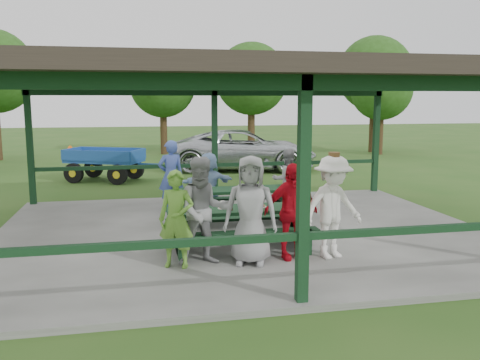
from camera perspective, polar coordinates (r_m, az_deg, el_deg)
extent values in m
plane|color=#2B551A|center=(10.61, 0.35, -6.23)|extent=(90.00, 90.00, 0.00)
cube|color=#63635E|center=(10.60, 0.35, -5.97)|extent=(10.00, 8.00, 0.10)
cube|color=black|center=(6.68, 7.13, -1.30)|extent=(0.15, 0.15, 3.00)
cube|color=black|center=(14.13, -22.52, 3.49)|extent=(0.15, 0.15, 3.00)
cube|color=black|center=(14.03, -2.86, 4.13)|extent=(0.15, 0.15, 3.00)
cube|color=black|center=(15.50, 15.01, 4.29)|extent=(0.15, 0.15, 3.00)
cube|color=black|center=(6.48, -13.72, -7.27)|extent=(4.65, 0.10, 0.10)
cube|color=black|center=(7.89, 23.84, -4.86)|extent=(4.65, 0.10, 0.10)
cube|color=black|center=(13.94, -12.64, 1.40)|extent=(4.65, 0.10, 0.10)
cube|color=black|center=(14.65, 6.48, 1.92)|extent=(4.65, 0.10, 0.10)
cube|color=black|center=(6.57, 7.37, 10.79)|extent=(9.80, 0.15, 0.20)
cube|color=black|center=(13.98, -2.91, 9.85)|extent=(9.80, 0.15, 0.20)
cube|color=#2C2520|center=(10.25, 0.37, 11.42)|extent=(10.60, 8.60, 0.24)
cube|color=black|center=(9.21, -0.08, -3.33)|extent=(2.61, 0.75, 0.06)
cube|color=black|center=(8.75, 0.65, -5.98)|extent=(2.61, 0.28, 0.05)
cube|color=black|center=(9.81, -0.72, -4.34)|extent=(2.61, 0.28, 0.05)
cube|color=black|center=(9.14, -7.03, -5.72)|extent=(0.06, 0.70, 0.75)
cube|color=black|center=(9.57, 6.56, -5.04)|extent=(0.06, 0.70, 0.75)
cube|color=black|center=(9.18, -7.01, -6.63)|extent=(0.06, 1.39, 0.45)
cube|color=black|center=(9.61, 6.54, -5.91)|extent=(0.06, 1.39, 0.45)
cube|color=black|center=(11.19, -0.71, -1.13)|extent=(2.48, 0.75, 0.06)
cube|color=black|center=(10.71, -0.15, -3.19)|extent=(2.48, 0.28, 0.05)
cube|color=black|center=(11.78, -1.22, -2.08)|extent=(2.48, 0.28, 0.05)
cube|color=black|center=(11.11, -6.10, -3.07)|extent=(0.06, 0.70, 0.75)
cube|color=black|center=(11.50, 4.50, -2.63)|extent=(0.06, 0.70, 0.75)
cube|color=black|center=(11.14, -6.08, -3.82)|extent=(0.06, 1.39, 0.45)
cube|color=black|center=(11.53, 4.49, -3.36)|extent=(0.06, 1.39, 0.45)
cylinder|color=white|center=(9.06, -6.77, -3.38)|extent=(0.22, 0.22, 0.01)
torus|color=#925D33|center=(9.03, -7.01, -3.27)|extent=(0.10, 0.10, 0.03)
torus|color=#925D33|center=(9.04, -6.51, -3.26)|extent=(0.10, 0.10, 0.03)
torus|color=#925D33|center=(9.10, -6.80, -3.18)|extent=(0.10, 0.10, 0.03)
cylinder|color=white|center=(9.15, -1.84, -3.18)|extent=(0.22, 0.22, 0.01)
torus|color=#925D33|center=(9.12, -2.07, -3.09)|extent=(0.10, 0.10, 0.03)
torus|color=#925D33|center=(9.14, -1.57, -3.07)|extent=(0.10, 0.10, 0.03)
torus|color=#925D33|center=(9.19, -1.89, -2.99)|extent=(0.10, 0.10, 0.03)
cylinder|color=white|center=(9.29, 2.30, -3.01)|extent=(0.22, 0.22, 0.01)
torus|color=#925D33|center=(9.26, 2.09, -2.91)|extent=(0.10, 0.10, 0.03)
torus|color=#925D33|center=(9.27, 2.57, -2.89)|extent=(0.10, 0.10, 0.03)
torus|color=#925D33|center=(9.33, 2.23, -2.82)|extent=(0.10, 0.10, 0.03)
cylinder|color=white|center=(9.47, 6.35, -2.82)|extent=(0.22, 0.22, 0.01)
torus|color=#925D33|center=(9.44, 6.15, -2.72)|extent=(0.10, 0.10, 0.03)
torus|color=#925D33|center=(9.46, 6.62, -2.70)|extent=(0.10, 0.10, 0.03)
torus|color=#925D33|center=(9.51, 6.26, -2.63)|extent=(0.10, 0.10, 0.03)
cylinder|color=#381E0F|center=(8.87, -7.15, -3.36)|extent=(0.06, 0.06, 0.10)
cylinder|color=#381E0F|center=(8.89, -5.66, -3.31)|extent=(0.06, 0.06, 0.10)
cylinder|color=#381E0F|center=(8.99, -1.00, -3.12)|extent=(0.06, 0.06, 0.10)
cylinder|color=#381E0F|center=(9.04, 0.61, -3.05)|extent=(0.06, 0.06, 0.10)
cylinder|color=#381E0F|center=(9.23, 5.34, -2.84)|extent=(0.06, 0.06, 0.10)
cylinder|color=#381E0F|center=(9.25, 5.76, -2.82)|extent=(0.06, 0.06, 0.10)
cone|color=white|center=(9.28, -4.42, -2.76)|extent=(0.09, 0.09, 0.10)
cone|color=white|center=(9.34, -1.96, -2.66)|extent=(0.09, 0.09, 0.10)
cone|color=white|center=(9.43, 1.05, -2.54)|extent=(0.09, 0.09, 0.10)
cone|color=white|center=(9.45, 1.42, -2.53)|extent=(0.09, 0.09, 0.10)
cone|color=white|center=(9.48, 2.36, -2.49)|extent=(0.09, 0.09, 0.10)
imported|color=#66A436|center=(8.23, -7.16, -4.39)|extent=(0.67, 0.55, 1.58)
imported|color=gray|center=(8.31, -4.10, -3.51)|extent=(0.90, 0.72, 1.78)
imported|color=gray|center=(8.32, 1.18, -3.41)|extent=(1.01, 0.80, 1.80)
imported|color=red|center=(8.65, 5.76, -3.51)|extent=(1.00, 0.50, 1.64)
imported|color=white|center=(8.78, 10.36, -3.01)|extent=(1.26, 0.91, 1.76)
cylinder|color=brown|center=(8.65, 10.51, 2.33)|extent=(0.39, 0.39, 0.02)
cylinder|color=brown|center=(8.64, 10.52, 2.72)|extent=(0.23, 0.23, 0.11)
imported|color=#8BADD8|center=(11.88, -3.54, -0.44)|extent=(1.44, 0.87, 1.49)
imported|color=#445AB0|center=(12.42, -7.78, 0.47)|extent=(0.70, 0.53, 1.73)
imported|color=gray|center=(12.48, 5.29, 0.05)|extent=(0.75, 0.60, 1.51)
imported|color=silver|center=(20.39, 0.42, 3.40)|extent=(6.19, 3.73, 1.61)
cube|color=#1B4894|center=(18.18, -14.97, 2.13)|extent=(2.79, 2.18, 0.11)
cube|color=#1B4894|center=(17.61, -15.95, 2.61)|extent=(2.30, 1.09, 0.36)
cube|color=#1B4894|center=(18.70, -14.11, 3.04)|extent=(2.30, 1.09, 0.36)
cube|color=#1B4894|center=(18.77, -18.38, 2.87)|extent=(0.57, 1.16, 0.36)
cube|color=#1B4894|center=(17.60, -11.40, 2.78)|extent=(0.57, 1.16, 0.36)
cylinder|color=black|center=(18.04, -18.18, 0.74)|extent=(0.68, 0.43, 0.68)
cylinder|color=yellow|center=(18.04, -18.18, 0.74)|extent=(0.31, 0.28, 0.25)
cylinder|color=black|center=(19.19, -16.12, 1.30)|extent=(0.68, 0.43, 0.68)
cylinder|color=yellow|center=(19.19, -16.12, 1.30)|extent=(0.31, 0.28, 0.25)
cylinder|color=black|center=(17.27, -13.60, 0.58)|extent=(0.68, 0.43, 0.68)
cylinder|color=yellow|center=(17.27, -13.60, 0.58)|extent=(0.31, 0.28, 0.25)
cylinder|color=black|center=(18.46, -11.75, 1.18)|extent=(0.68, 0.43, 0.68)
cylinder|color=yellow|center=(18.46, -11.75, 1.18)|extent=(0.31, 0.28, 0.25)
cube|color=#1B4894|center=(17.46, -10.03, 1.74)|extent=(0.84, 0.44, 0.07)
cone|color=#F2590C|center=(18.78, -18.51, 3.15)|extent=(0.16, 0.33, 0.36)
cylinder|color=#372216|center=(26.64, -8.56, 5.70)|extent=(0.36, 0.36, 2.62)
sphere|color=#234913|center=(26.61, -8.68, 10.54)|extent=(3.35, 3.35, 3.35)
cylinder|color=#372216|center=(25.74, 1.27, 5.91)|extent=(0.36, 0.36, 2.81)
sphere|color=#234913|center=(25.72, 1.29, 11.30)|extent=(3.60, 3.60, 3.60)
cylinder|color=#372216|center=(27.19, 15.41, 5.36)|extent=(0.36, 0.36, 2.44)
sphere|color=#234913|center=(27.15, 15.60, 9.79)|extent=(3.13, 3.13, 3.13)
cylinder|color=#372216|center=(28.27, 14.68, 6.15)|extent=(0.36, 0.36, 3.07)
sphere|color=#234913|center=(28.27, 14.90, 11.49)|extent=(3.92, 3.92, 3.92)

